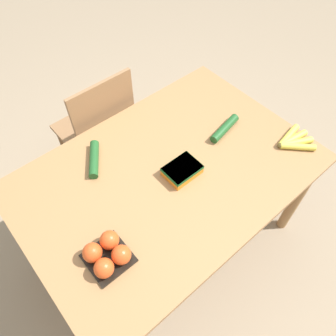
# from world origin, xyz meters

# --- Properties ---
(ground_plane) EXTENTS (12.00, 12.00, 0.00)m
(ground_plane) POSITION_xyz_m (0.00, 0.00, 0.00)
(ground_plane) COLOR gray
(dining_table) EXTENTS (1.40, 0.96, 0.73)m
(dining_table) POSITION_xyz_m (0.00, 0.00, 0.64)
(dining_table) COLOR #9E7044
(dining_table) RESTS_ON ground_plane
(chair) EXTENTS (0.42, 0.40, 0.92)m
(chair) POSITION_xyz_m (0.00, 0.66, 0.48)
(chair) COLOR #8E6642
(chair) RESTS_ON ground_plane
(banana_bunch) EXTENTS (0.18, 0.18, 0.03)m
(banana_bunch) POSITION_xyz_m (0.59, -0.27, 0.75)
(banana_bunch) COLOR brown
(banana_bunch) RESTS_ON dining_table
(tomato_pack) EXTENTS (0.17, 0.17, 0.09)m
(tomato_pack) POSITION_xyz_m (-0.45, -0.17, 0.77)
(tomato_pack) COLOR black
(tomato_pack) RESTS_ON dining_table
(carrot_bag) EXTENTS (0.16, 0.12, 0.05)m
(carrot_bag) POSITION_xyz_m (0.04, -0.05, 0.76)
(carrot_bag) COLOR orange
(carrot_bag) RESTS_ON dining_table
(cucumber_near) EXTENTS (0.15, 0.20, 0.04)m
(cucumber_near) POSITION_xyz_m (-0.23, 0.28, 0.75)
(cucumber_near) COLOR #1E5123
(cucumber_near) RESTS_ON dining_table
(cucumber_far) EXTENTS (0.21, 0.08, 0.04)m
(cucumber_far) POSITION_xyz_m (0.39, 0.01, 0.75)
(cucumber_far) COLOR #1E5123
(cucumber_far) RESTS_ON dining_table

